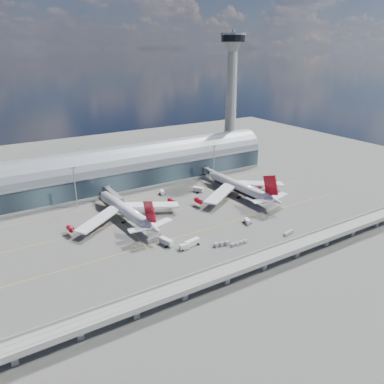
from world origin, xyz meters
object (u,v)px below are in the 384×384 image
service_truck_2 (192,242)px  service_truck_0 (166,242)px  control_tower (231,100)px  service_truck_1 (184,247)px  cargo_train_0 (222,244)px  service_truck_4 (162,193)px  floodlight_mast_left (75,186)px  service_truck_3 (247,221)px  floodlight_mast_right (214,161)px  cargo_train_1 (239,243)px  service_truck_5 (198,190)px  airliner_left (127,211)px  airliner_right (241,188)px  cargo_train_2 (288,233)px

service_truck_2 → service_truck_0: bearing=45.2°
control_tower → service_truck_1: 157.45m
control_tower → cargo_train_0: (-88.47, -111.86, -50.66)m
service_truck_4 → floodlight_mast_left: bearing=-173.6°
service_truck_1 → service_truck_3: service_truck_1 is taller
floodlight_mast_right → service_truck_4: size_ratio=5.00×
service_truck_0 → cargo_train_1: service_truck_0 is taller
floodlight_mast_left → service_truck_0: (24.13, -68.78, -11.93)m
service_truck_1 → service_truck_3: bearing=-75.3°
control_tower → service_truck_1: (-105.65, -105.37, -50.25)m
cargo_train_1 → service_truck_2: bearing=57.1°
service_truck_5 → service_truck_2: bearing=-159.5°
airliner_left → cargo_train_0: 58.38m
floodlight_mast_right → service_truck_1: size_ratio=5.18×
airliner_right → cargo_train_1: 65.55m
airliner_right → cargo_train_2: 57.16m
service_truck_3 → floodlight_mast_left: bearing=156.0°
service_truck_5 → cargo_train_0: (-29.76, -67.83, -0.73)m
airliner_left → service_truck_4: airliner_left is taller
service_truck_0 → service_truck_3: size_ratio=1.50×
cargo_train_2 → airliner_right: bearing=0.2°
service_truck_0 → cargo_train_1: size_ratio=0.87×
service_truck_2 → cargo_train_2: service_truck_2 is taller
service_truck_0 → service_truck_1: size_ratio=1.68×
service_truck_1 → cargo_train_0: service_truck_1 is taller
service_truck_1 → airliner_right: bearing=-52.2°
airliner_right → service_truck_2: 72.74m
service_truck_0 → cargo_train_1: 35.63m
service_truck_2 → cargo_train_1: service_truck_2 is taller
floodlight_mast_left → cargo_train_0: bearing=-61.0°
control_tower → floodlight_mast_left: (-135.00, -28.00, -38.00)m
service_truck_2 → service_truck_3: (38.61, 5.05, -0.30)m
cargo_train_1 → floodlight_mast_left: bearing=29.0°
service_truck_3 → cargo_train_0: bearing=-134.1°
cargo_train_0 → service_truck_3: bearing=-75.4°
airliner_left → service_truck_3: (54.72, -38.00, -4.71)m
airliner_left → service_truck_3: size_ratio=12.37×
control_tower → airliner_left: 139.17m
service_truck_5 → cargo_train_2: (6.77, -76.19, -0.89)m
floodlight_mast_right → service_truck_5: 31.01m
service_truck_2 → service_truck_4: 70.93m
airliner_right → service_truck_0: bearing=-158.1°
service_truck_1 → service_truck_2: 5.43m
airliner_right → service_truck_5: size_ratio=9.86×
floodlight_mast_left → service_truck_3: 102.66m
service_truck_2 → service_truck_4: service_truck_2 is taller
service_truck_0 → service_truck_5: bearing=29.4°
service_truck_4 → cargo_train_1: service_truck_4 is taller
floodlight_mast_right → cargo_train_1: bearing=-117.5°
airliner_left → airliner_right: size_ratio=0.98×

